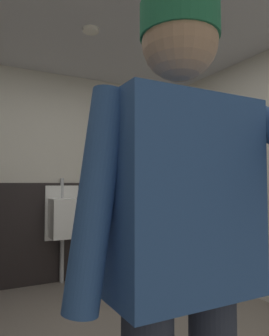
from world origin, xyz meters
TOP-DOWN VIEW (x-y plane):
  - wall_back at (0.00, 2.03)m, footprint 4.17×0.12m
  - wainscot_band_back at (0.00, 1.96)m, footprint 3.57×0.03m
  - downlight_far at (0.05, 0.69)m, footprint 0.14×0.14m
  - urinal_solo at (0.14, 1.81)m, footprint 0.40×0.34m
  - person at (-0.34, -1.15)m, footprint 0.64×0.60m

SIDE VIEW (x-z plane):
  - wainscot_band_back at x=0.00m, z-range 0.00..1.18m
  - urinal_solo at x=0.14m, z-range 0.16..1.40m
  - person at x=-0.34m, z-range 0.15..1.85m
  - wall_back at x=0.00m, z-range 0.00..2.53m
  - downlight_far at x=0.05m, z-range 2.50..2.53m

